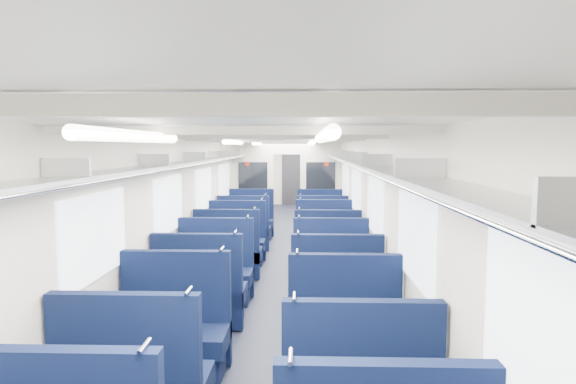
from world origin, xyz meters
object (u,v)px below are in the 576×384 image
object	(u,v)px
seat_7	(346,342)
seat_12	(228,256)
seat_6	(173,336)
seat_13	(327,257)
seat_10	(215,275)
seat_19	(320,223)
bulkhead	(287,184)
seat_14	(237,244)
seat_16	(244,233)
seat_18	(251,223)
seat_9	(336,298)
seat_15	(324,242)
end_door	(292,178)
seat_8	(200,296)
seat_17	(322,232)
seat_11	(331,276)

from	to	relation	value
seat_7	seat_12	distance (m)	3.92
seat_6	seat_13	xyz separation A→B (m)	(1.66, 3.44, 0.00)
seat_10	seat_19	world-z (taller)	same
bulkhead	seat_19	bearing A→B (deg)	-52.47
seat_7	seat_14	bearing A→B (deg)	109.96
seat_7	seat_12	size ratio (longest dim) A/B	1.00
seat_10	seat_16	xyz separation A→B (m)	(0.00, 3.44, 0.00)
seat_10	seat_18	distance (m)	4.77
seat_9	seat_15	bearing A→B (deg)	90.00
end_door	seat_8	size ratio (longest dim) A/B	1.65
seat_8	seat_17	xyz separation A→B (m)	(1.66, 4.51, 0.00)
end_door	seat_11	world-z (taller)	end_door
seat_16	seat_17	size ratio (longest dim) A/B	1.00
seat_17	seat_19	bearing A→B (deg)	90.00
seat_12	seat_17	xyz separation A→B (m)	(1.66, 2.30, 0.00)
seat_13	seat_19	bearing A→B (deg)	90.00
seat_6	seat_16	bearing A→B (deg)	90.00
seat_10	bulkhead	bearing A→B (deg)	81.87
seat_6	seat_11	world-z (taller)	same
seat_13	seat_14	distance (m)	1.96
seat_6	seat_15	size ratio (longest dim) A/B	1.00
seat_9	seat_10	distance (m)	1.92
end_door	seat_16	distance (m)	8.17
bulkhead	seat_15	distance (m)	3.56
seat_17	seat_7	bearing A→B (deg)	-90.00
seat_6	seat_17	xyz separation A→B (m)	(1.66, 5.75, 0.00)
seat_9	seat_14	world-z (taller)	same
seat_13	seat_6	bearing A→B (deg)	-115.79
seat_9	seat_15	size ratio (longest dim) A/B	1.00
bulkhead	seat_15	xyz separation A→B (m)	(0.83, -3.36, -0.86)
bulkhead	seat_13	xyz separation A→B (m)	(0.83, -4.58, -0.86)
seat_12	seat_15	distance (m)	2.05
end_door	seat_10	size ratio (longest dim) A/B	1.65
bulkhead	seat_9	distance (m)	6.88
seat_7	seat_9	size ratio (longest dim) A/B	1.00
seat_7	seat_13	distance (m)	3.53
seat_10	seat_11	xyz separation A→B (m)	(1.66, 0.03, 0.00)
seat_16	seat_9	bearing A→B (deg)	-69.35
seat_14	seat_9	bearing A→B (deg)	-62.81
seat_11	seat_15	xyz separation A→B (m)	(0.00, 2.41, 0.00)
seat_6	seat_7	xyz separation A→B (m)	(1.66, -0.10, 0.00)
seat_13	seat_19	size ratio (longest dim) A/B	1.00
bulkhead	seat_15	world-z (taller)	bulkhead
seat_10	seat_13	xyz separation A→B (m)	(1.66, 1.23, 0.00)
seat_17	seat_13	bearing A→B (deg)	-90.00
end_door	seat_12	xyz separation A→B (m)	(-0.83, -10.29, -0.63)
seat_17	seat_9	bearing A→B (deg)	-90.00
seat_8	seat_14	bearing A→B (deg)	90.00
bulkhead	seat_9	xyz separation A→B (m)	(0.83, -6.77, -0.86)
seat_6	seat_12	xyz separation A→B (m)	(0.00, 3.46, 0.00)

